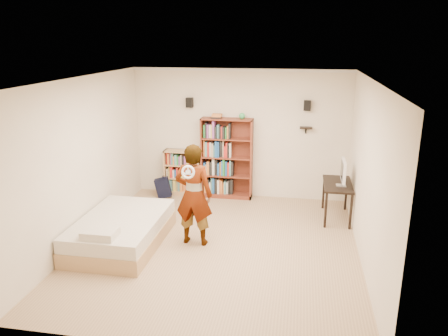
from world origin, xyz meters
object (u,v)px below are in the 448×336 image
at_px(daybed, 121,227).
at_px(computer_desk, 336,201).
at_px(tall_bookshelf, 227,158).
at_px(low_bookshelf, 183,172).
at_px(person, 194,195).

bearing_deg(daybed, computer_desk, 25.87).
distance_m(tall_bookshelf, daybed, 2.91).
distance_m(computer_desk, daybed, 3.96).
bearing_deg(daybed, tall_bookshelf, 62.14).
xyz_separation_m(tall_bookshelf, low_bookshelf, (-0.97, 0.01, -0.36)).
xyz_separation_m(daybed, person, (1.18, 0.25, 0.56)).
bearing_deg(computer_desk, low_bookshelf, 165.91).
xyz_separation_m(low_bookshelf, daybed, (-0.36, -2.53, -0.20)).
xyz_separation_m(computer_desk, person, (-2.39, -1.48, 0.50)).
xyz_separation_m(low_bookshelf, computer_desk, (3.20, -0.80, -0.14)).
relative_size(low_bookshelf, daybed, 0.49).
xyz_separation_m(tall_bookshelf, daybed, (-1.33, -2.52, -0.56)).
distance_m(low_bookshelf, person, 2.45).
bearing_deg(daybed, low_bookshelf, 81.80).
bearing_deg(tall_bookshelf, daybed, -117.86).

